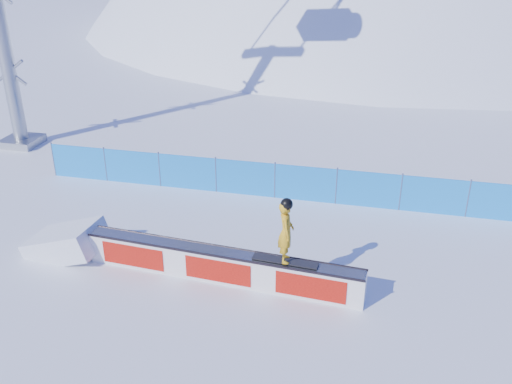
# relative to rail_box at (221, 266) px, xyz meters

# --- Properties ---
(ground) EXTENTS (160.00, 160.00, 0.00)m
(ground) POSITION_rel_rail_box_xyz_m (3.37, 0.51, -0.43)
(ground) COLOR white
(ground) RESTS_ON ground
(snow_hill) EXTENTS (64.00, 64.00, 64.00)m
(snow_hill) POSITION_rel_rail_box_xyz_m (3.37, 42.51, -18.43)
(snow_hill) COLOR white
(snow_hill) RESTS_ON ground
(safety_fence) EXTENTS (22.05, 0.05, 1.30)m
(safety_fence) POSITION_rel_rail_box_xyz_m (3.37, 5.01, 0.18)
(safety_fence) COLOR #1684E6
(safety_fence) RESTS_ON ground
(rail_box) EXTENTS (7.24, 1.04, 0.87)m
(rail_box) POSITION_rel_rail_box_xyz_m (0.00, 0.00, 0.00)
(rail_box) COLOR white
(rail_box) RESTS_ON ground
(snow_ramp) EXTENTS (2.22, 1.48, 1.32)m
(snow_ramp) POSITION_rel_rail_box_xyz_m (-4.50, 0.33, -0.43)
(snow_ramp) COLOR white
(snow_ramp) RESTS_ON ground
(snowboarder) EXTENTS (1.62, 0.63, 1.68)m
(snowboarder) POSITION_rel_rail_box_xyz_m (1.65, -0.12, 1.26)
(snowboarder) COLOR black
(snowboarder) RESTS_ON rail_box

